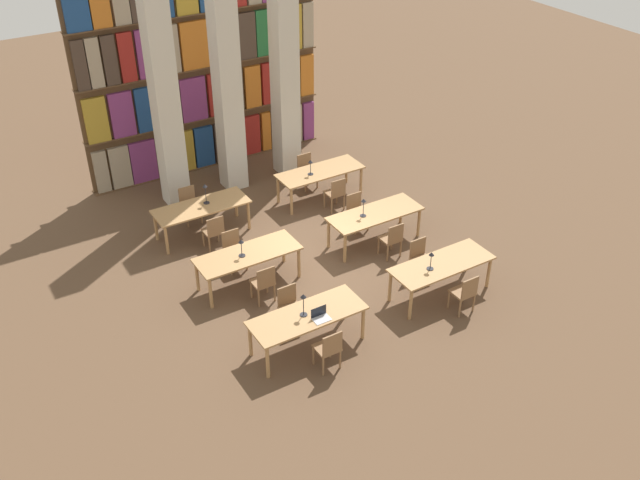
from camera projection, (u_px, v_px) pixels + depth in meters
ground_plane at (314, 261)px, 15.80m from camera, size 40.00×40.00×0.00m
bookshelf_bank at (203, 70)px, 18.28m from camera, size 6.59×0.35×5.50m
pillar_left at (163, 88)px, 16.39m from camera, size 0.57×0.57×6.00m
pillar_center at (226, 75)px, 17.08m from camera, size 0.57×0.57×6.00m
pillar_right at (284, 63)px, 17.77m from camera, size 0.57×0.57×6.00m
reading_table_0 at (307, 318)px, 13.08m from camera, size 2.20×0.84×0.77m
chair_0 at (329, 348)px, 12.70m from camera, size 0.42×0.40×0.88m
chair_1 at (290, 306)px, 13.71m from camera, size 0.42×0.40×0.88m
desk_lamp_0 at (303, 301)px, 12.85m from camera, size 0.14×0.14×0.48m
laptop at (321, 317)px, 12.92m from camera, size 0.32×0.22×0.21m
reading_table_1 at (442, 266)px, 14.44m from camera, size 2.20×0.84×0.77m
chair_2 at (465, 292)px, 14.07m from camera, size 0.42×0.40×0.88m
chair_3 at (421, 258)px, 15.08m from camera, size 0.42×0.40×0.88m
desk_lamp_1 at (431, 258)px, 14.08m from camera, size 0.14×0.14×0.40m
reading_table_2 at (248, 256)px, 14.74m from camera, size 2.20×0.84×0.77m
chair_4 at (264, 282)px, 14.35m from camera, size 0.42×0.40×0.88m
chair_5 at (233, 249)px, 15.36m from camera, size 0.42×0.40×0.88m
desk_lamp_2 at (241, 245)px, 14.47m from camera, size 0.14×0.14×0.40m
reading_table_3 at (375, 216)px, 16.09m from camera, size 2.20×0.84×0.77m
chair_6 at (392, 239)px, 15.70m from camera, size 0.42×0.40×0.88m
chair_7 at (356, 211)px, 16.70m from camera, size 0.42×0.40×0.88m
desk_lamp_3 at (363, 204)px, 15.77m from camera, size 0.14×0.14×0.44m
reading_table_4 at (201, 209)px, 16.35m from camera, size 2.20×0.84×0.77m
chair_8 at (214, 231)px, 15.96m from camera, size 0.42×0.40×0.88m
chair_9 at (190, 204)px, 16.96m from camera, size 0.42×0.40×0.88m
desk_lamp_4 at (205, 190)px, 16.23m from camera, size 0.14×0.14×0.49m
reading_table_5 at (320, 174)px, 17.79m from camera, size 2.20×0.84×0.77m
chair_10 at (336, 193)px, 17.41m from camera, size 0.42×0.40×0.88m
chair_11 at (307, 170)px, 18.42m from camera, size 0.42×0.40×0.88m
desk_lamp_5 at (310, 165)px, 17.44m from camera, size 0.14×0.14×0.40m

